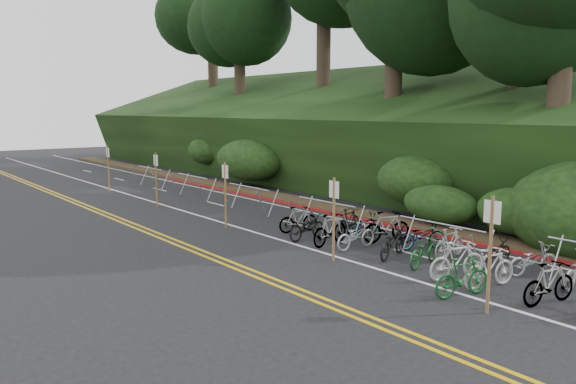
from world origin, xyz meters
name	(u,v)px	position (x,y,z in m)	size (l,w,h in m)	color
ground	(467,313)	(0.00, 0.00, 0.00)	(120.00, 120.00, 0.00)	black
road_markings	(240,232)	(0.63, 10.10, 0.00)	(7.47, 80.00, 0.01)	gold
red_curb	(311,208)	(5.70, 12.00, 0.05)	(0.25, 28.00, 0.10)	maroon
embankment	(327,140)	(12.96, 19.04, 2.57)	(14.30, 48.14, 9.11)	black
bike_racks_rest	(248,194)	(3.00, 13.00, 0.85)	(1.14, 23.00, 1.17)	#999DA6
signpost_near	(490,247)	(0.35, -0.28, 1.50)	(0.08, 0.40, 2.63)	brown
signposts_rest	(187,182)	(0.60, 14.00, 1.43)	(0.08, 18.40, 2.50)	brown
bike_front	(462,277)	(0.84, 0.72, 0.49)	(1.64, 0.46, 0.98)	#144C1E
bike_valet	(449,250)	(2.87, 2.56, 0.48)	(3.20, 13.47, 1.07)	slate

